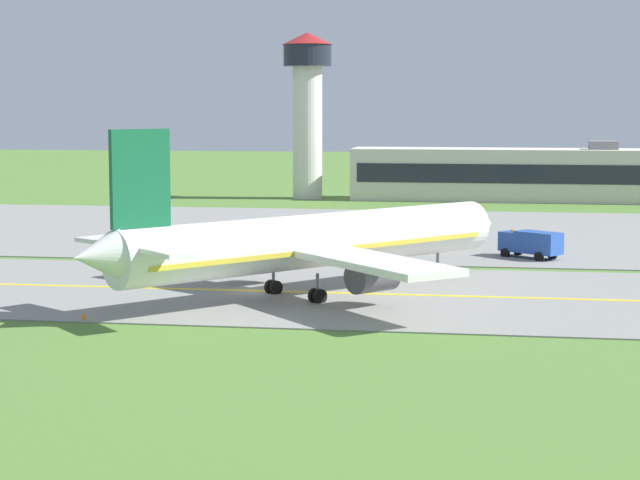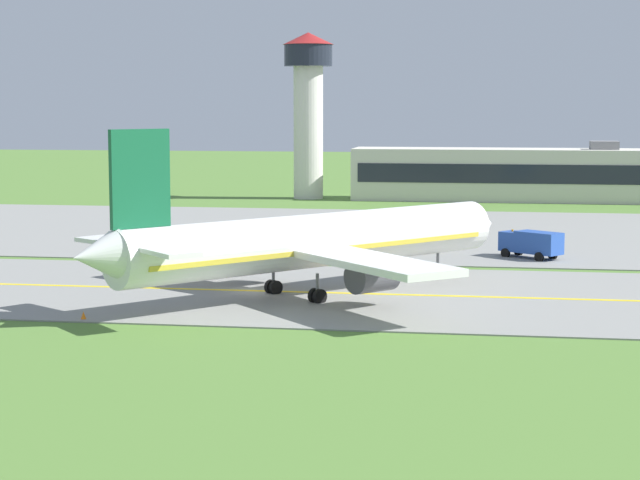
{
  "view_description": "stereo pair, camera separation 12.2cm",
  "coord_description": "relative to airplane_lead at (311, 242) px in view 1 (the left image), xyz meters",
  "views": [
    {
      "loc": [
        18.8,
        -85.11,
        14.43
      ],
      "look_at": [
        5.02,
        0.93,
        4.0
      ],
      "focal_mm": 64.67,
      "sensor_mm": 36.0,
      "label": 1
    },
    {
      "loc": [
        18.92,
        -85.09,
        14.43
      ],
      "look_at": [
        5.02,
        0.93,
        4.0
      ],
      "focal_mm": 64.67,
      "sensor_mm": 36.0,
      "label": 2
    }
  ],
  "objects": [
    {
      "name": "ground_plane",
      "position": [
        -4.7,
        1.44,
        -4.13
      ],
      "size": [
        500.0,
        500.0,
        0.0
      ],
      "primitive_type": "plane",
      "color": "#517A33"
    },
    {
      "name": "taxiway_strip",
      "position": [
        -4.7,
        1.44,
        -4.08
      ],
      "size": [
        240.0,
        28.0,
        0.1
      ],
      "primitive_type": "cube",
      "color": "gray",
      "rests_on": "ground"
    },
    {
      "name": "apron_pad",
      "position": [
        5.3,
        43.44,
        -4.08
      ],
      "size": [
        140.0,
        52.0,
        0.1
      ],
      "primitive_type": "cube",
      "color": "gray",
      "rests_on": "ground"
    },
    {
      "name": "taxiway_centreline",
      "position": [
        -4.7,
        1.44,
        -4.03
      ],
      "size": [
        220.0,
        0.6,
        0.01
      ],
      "primitive_type": "cube",
      "color": "yellow",
      "rests_on": "taxiway_strip"
    },
    {
      "name": "airplane_lead",
      "position": [
        0.0,
        0.0,
        0.0
      ],
      "size": [
        29.75,
        32.55,
        12.7
      ],
      "color": "white",
      "rests_on": "ground"
    },
    {
      "name": "service_truck_baggage",
      "position": [
        4.48,
        29.16,
        -2.6
      ],
      "size": [
        2.47,
        6.05,
        2.65
      ],
      "color": "yellow",
      "rests_on": "ground"
    },
    {
      "name": "service_truck_fuel",
      "position": [
        16.67,
        23.79,
        -2.6
      ],
      "size": [
        6.02,
        5.26,
        2.6
      ],
      "color": "#264CA5",
      "rests_on": "ground"
    },
    {
      "name": "terminal_building",
      "position": [
        17.89,
        88.41,
        -0.28
      ],
      "size": [
        52.24,
        9.26,
        8.85
      ],
      "color": "beige",
      "rests_on": "ground"
    },
    {
      "name": "control_tower",
      "position": [
        -15.17,
        87.26,
        10.91
      ],
      "size": [
        7.6,
        7.6,
        24.78
      ],
      "color": "silver",
      "rests_on": "ground"
    },
    {
      "name": "traffic_cone_near_edge",
      "position": [
        -13.38,
        -11.67,
        -3.83
      ],
      "size": [
        0.44,
        0.44,
        0.6
      ],
      "primitive_type": "cone",
      "color": "orange",
      "rests_on": "ground"
    }
  ]
}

